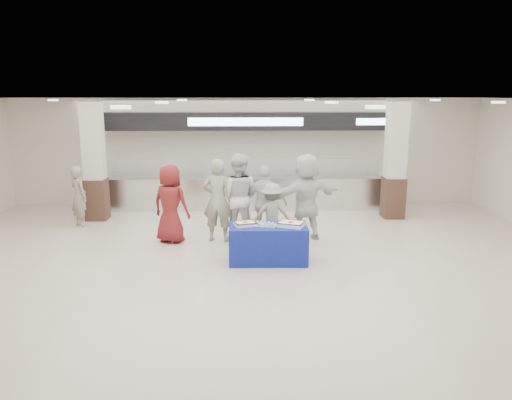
{
  "coord_description": "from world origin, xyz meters",
  "views": [
    {
      "loc": [
        -0.07,
        -8.96,
        3.33
      ],
      "look_at": [
        0.2,
        1.6,
        1.06
      ],
      "focal_mm": 35.0,
      "sensor_mm": 36.0,
      "label": 1
    }
  ],
  "objects_px": {
    "chef_short": "(265,203)",
    "soldier_b": "(272,215)",
    "sheet_cake_left": "(245,223)",
    "sheet_cake_right": "(291,224)",
    "display_table": "(268,244)",
    "cupcake_tray": "(266,224)",
    "soldier_a": "(218,200)",
    "chef_tall": "(238,197)",
    "civilian_white": "(306,197)",
    "civilian_maroon": "(171,204)",
    "soldier_bg": "(79,196)"
  },
  "relations": [
    {
      "from": "display_table",
      "to": "soldier_bg",
      "type": "height_order",
      "value": "soldier_bg"
    },
    {
      "from": "sheet_cake_right",
      "to": "civilian_maroon",
      "type": "bearing_deg",
      "value": 150.27
    },
    {
      "from": "cupcake_tray",
      "to": "soldier_a",
      "type": "bearing_deg",
      "value": 124.34
    },
    {
      "from": "display_table",
      "to": "cupcake_tray",
      "type": "height_order",
      "value": "cupcake_tray"
    },
    {
      "from": "display_table",
      "to": "soldier_b",
      "type": "bearing_deg",
      "value": 84.16
    },
    {
      "from": "soldier_a",
      "to": "civilian_maroon",
      "type": "bearing_deg",
      "value": 12.38
    },
    {
      "from": "sheet_cake_left",
      "to": "chef_short",
      "type": "height_order",
      "value": "chef_short"
    },
    {
      "from": "sheet_cake_left",
      "to": "sheet_cake_right",
      "type": "relative_size",
      "value": 0.79
    },
    {
      "from": "cupcake_tray",
      "to": "soldier_a",
      "type": "relative_size",
      "value": 0.25
    },
    {
      "from": "sheet_cake_left",
      "to": "chef_short",
      "type": "distance_m",
      "value": 1.59
    },
    {
      "from": "sheet_cake_right",
      "to": "soldier_a",
      "type": "relative_size",
      "value": 0.32
    },
    {
      "from": "chef_tall",
      "to": "civilian_white",
      "type": "relative_size",
      "value": 1.0
    },
    {
      "from": "sheet_cake_left",
      "to": "chef_short",
      "type": "xyz_separation_m",
      "value": [
        0.46,
        1.52,
        0.07
      ]
    },
    {
      "from": "civilian_maroon",
      "to": "sheet_cake_left",
      "type": "bearing_deg",
      "value": 163.08
    },
    {
      "from": "soldier_b",
      "to": "soldier_bg",
      "type": "height_order",
      "value": "soldier_bg"
    },
    {
      "from": "soldier_a",
      "to": "cupcake_tray",
      "type": "bearing_deg",
      "value": 133.83
    },
    {
      "from": "chef_tall",
      "to": "soldier_bg",
      "type": "bearing_deg",
      "value": -2.05
    },
    {
      "from": "cupcake_tray",
      "to": "soldier_bg",
      "type": "xyz_separation_m",
      "value": [
        -4.61,
        2.9,
        -0.01
      ]
    },
    {
      "from": "civilian_maroon",
      "to": "soldier_a",
      "type": "distance_m",
      "value": 1.06
    },
    {
      "from": "chef_short",
      "to": "soldier_b",
      "type": "xyz_separation_m",
      "value": [
        0.13,
        -0.46,
        -0.16
      ]
    },
    {
      "from": "display_table",
      "to": "soldier_a",
      "type": "xyz_separation_m",
      "value": [
        -1.08,
        1.49,
        0.58
      ]
    },
    {
      "from": "soldier_b",
      "to": "sheet_cake_right",
      "type": "bearing_deg",
      "value": 103.65
    },
    {
      "from": "cupcake_tray",
      "to": "civilian_white",
      "type": "xyz_separation_m",
      "value": [
        0.99,
        1.59,
        0.22
      ]
    },
    {
      "from": "display_table",
      "to": "chef_tall",
      "type": "bearing_deg",
      "value": 111.11
    },
    {
      "from": "soldier_b",
      "to": "chef_tall",
      "type": "bearing_deg",
      "value": -39.12
    },
    {
      "from": "sheet_cake_left",
      "to": "sheet_cake_right",
      "type": "height_order",
      "value": "sheet_cake_right"
    },
    {
      "from": "soldier_b",
      "to": "soldier_bg",
      "type": "relative_size",
      "value": 0.91
    },
    {
      "from": "sheet_cake_left",
      "to": "display_table",
      "type": "bearing_deg",
      "value": -3.84
    },
    {
      "from": "display_table",
      "to": "civilian_maroon",
      "type": "xyz_separation_m",
      "value": [
        -2.14,
        1.43,
        0.52
      ]
    },
    {
      "from": "display_table",
      "to": "sheet_cake_right",
      "type": "bearing_deg",
      "value": -4.47
    },
    {
      "from": "sheet_cake_right",
      "to": "civilian_white",
      "type": "height_order",
      "value": "civilian_white"
    },
    {
      "from": "sheet_cake_left",
      "to": "soldier_bg",
      "type": "bearing_deg",
      "value": 145.86
    },
    {
      "from": "display_table",
      "to": "chef_tall",
      "type": "xyz_separation_m",
      "value": [
        -0.61,
        1.66,
        0.62
      ]
    },
    {
      "from": "sheet_cake_left",
      "to": "chef_tall",
      "type": "height_order",
      "value": "chef_tall"
    },
    {
      "from": "sheet_cake_left",
      "to": "sheet_cake_right",
      "type": "bearing_deg",
      "value": -4.62
    },
    {
      "from": "civilian_maroon",
      "to": "civilian_white",
      "type": "xyz_separation_m",
      "value": [
        3.08,
        0.14,
        0.11
      ]
    },
    {
      "from": "sheet_cake_left",
      "to": "sheet_cake_right",
      "type": "distance_m",
      "value": 0.91
    },
    {
      "from": "display_table",
      "to": "sheet_cake_left",
      "type": "distance_m",
      "value": 0.62
    },
    {
      "from": "sheet_cake_left",
      "to": "soldier_b",
      "type": "bearing_deg",
      "value": 61.05
    },
    {
      "from": "sheet_cake_left",
      "to": "civilian_white",
      "type": "height_order",
      "value": "civilian_white"
    },
    {
      "from": "soldier_bg",
      "to": "sheet_cake_right",
      "type": "bearing_deg",
      "value": -164.22
    },
    {
      "from": "civilian_maroon",
      "to": "chef_tall",
      "type": "distance_m",
      "value": 1.55
    },
    {
      "from": "cupcake_tray",
      "to": "soldier_bg",
      "type": "relative_size",
      "value": 0.31
    },
    {
      "from": "chef_tall",
      "to": "civilian_white",
      "type": "distance_m",
      "value": 1.55
    },
    {
      "from": "cupcake_tray",
      "to": "soldier_bg",
      "type": "height_order",
      "value": "soldier_bg"
    },
    {
      "from": "cupcake_tray",
      "to": "chef_short",
      "type": "bearing_deg",
      "value": 88.21
    },
    {
      "from": "soldier_a",
      "to": "chef_tall",
      "type": "xyz_separation_m",
      "value": [
        0.47,
        0.17,
        0.05
      ]
    },
    {
      "from": "sheet_cake_right",
      "to": "soldier_bg",
      "type": "bearing_deg",
      "value": 150.22
    },
    {
      "from": "sheet_cake_right",
      "to": "soldier_a",
      "type": "bearing_deg",
      "value": 134.94
    },
    {
      "from": "chef_tall",
      "to": "soldier_bg",
      "type": "distance_m",
      "value": 4.23
    }
  ]
}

